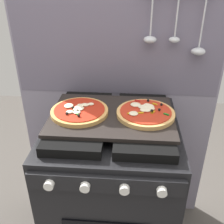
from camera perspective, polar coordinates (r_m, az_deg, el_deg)
The scene contains 5 objects.
kitchen_backsplash at distance 1.52m, azimuth 1.09°, elevation 1.48°, with size 1.10×0.09×1.55m.
stove at distance 1.45m, azimuth -0.01°, elevation -16.74°, with size 0.60×0.64×0.90m.
baking_tray at distance 1.17m, azimuth 0.00°, elevation -0.77°, with size 0.54×0.38×0.02m, color black.
pizza_left at distance 1.17m, azimuth -7.04°, elevation 0.23°, with size 0.25×0.25×0.03m.
pizza_right at distance 1.16m, azimuth 7.21°, elevation -0.03°, with size 0.25×0.25×0.03m.
Camera 1 is at (0.08, -1.01, 1.49)m, focal length 42.46 mm.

